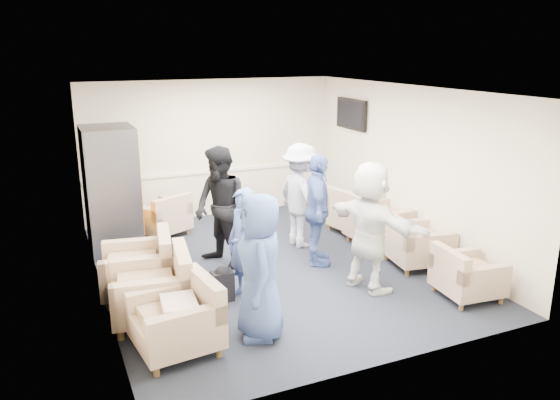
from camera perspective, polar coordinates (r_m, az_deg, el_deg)
name	(u,v)px	position (r m, az deg, el deg)	size (l,w,h in m)	color
floor	(271,266)	(8.54, -0.93, -6.92)	(6.00, 6.00, 0.00)	black
ceiling	(270,90)	(7.91, -1.02, 11.45)	(6.00, 6.00, 0.00)	white
back_wall	(212,149)	(10.89, -7.12, 5.32)	(5.00, 0.02, 2.70)	beige
front_wall	(386,247)	(5.59, 11.05, -4.81)	(5.00, 0.02, 2.70)	beige
left_wall	(95,200)	(7.55, -18.75, 0.00)	(0.02, 6.00, 2.70)	beige
right_wall	(409,168)	(9.35, 13.32, 3.32)	(0.02, 6.00, 2.70)	beige
chair_rail	(213,171)	(10.96, -7.01, 2.99)	(4.98, 0.04, 0.06)	silver
tv	(351,114)	(10.68, 7.46, 8.89)	(0.10, 1.00, 0.58)	black
armchair_left_near	(181,321)	(6.30, -10.31, -12.35)	(0.97, 0.97, 0.70)	tan
armchair_left_mid	(157,292)	(6.98, -12.77, -9.31)	(1.07, 1.07, 0.76)	tan
armchair_left_far	(142,269)	(7.70, -14.23, -7.05)	(1.07, 1.07, 0.74)	tan
armchair_right_near	(465,277)	(7.82, 18.75, -7.59)	(0.83, 0.83, 0.61)	tan
armchair_right_midnear	(414,245)	(8.70, 13.83, -4.58)	(0.96, 0.96, 0.68)	tan
armchair_right_midfar	(377,224)	(9.45, 10.13, -2.51)	(0.98, 0.98, 0.75)	tan
armchair_right_far	(355,214)	(10.04, 7.85, -1.45)	(1.01, 1.01, 0.70)	tan
armchair_corner	(163,218)	(10.01, -12.13, -1.86)	(1.10, 1.10, 0.66)	tan
vending_machine	(112,189)	(9.37, -17.17, 1.08)	(0.84, 0.98, 2.07)	#515159
backpack	(222,283)	(7.40, -6.03, -8.58)	(0.29, 0.21, 0.49)	black
pillow	(179,306)	(6.21, -10.48, -10.88)	(0.49, 0.37, 0.14)	silver
person_front_left	(260,267)	(6.27, -2.12, -6.99)	(0.85, 0.55, 1.73)	#415A9C
person_mid_left	(243,245)	(7.26, -3.85, -4.66)	(0.56, 0.37, 1.53)	#415A9C
person_back_left	(221,208)	(8.30, -6.22, -0.85)	(0.91, 0.71, 1.87)	black
person_back_right	(301,196)	(9.14, 2.21, 0.45)	(1.14, 0.66, 1.77)	white
person_mid_right	(317,210)	(8.37, 3.93, -1.08)	(1.02, 0.43, 1.75)	#415A9C
person_front_right	(370,226)	(7.58, 9.39, -2.75)	(1.70, 0.54, 1.83)	white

